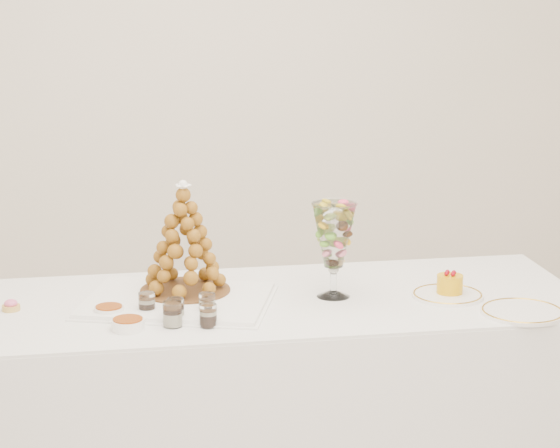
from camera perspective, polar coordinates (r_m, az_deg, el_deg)
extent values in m
cube|color=silver|center=(5.24, -4.28, 8.97)|extent=(4.50, 0.04, 2.80)
cube|color=silver|center=(1.38, 13.80, -4.77)|extent=(4.50, 0.04, 2.80)
cube|color=white|center=(3.71, 0.33, -9.47)|extent=(1.97, 0.80, 0.73)
cube|color=white|center=(3.58, 0.34, -3.99)|extent=(1.96, 0.80, 0.01)
cube|color=white|center=(3.54, -5.40, -4.01)|extent=(0.68, 0.59, 0.02)
cylinder|color=white|center=(3.61, 2.80, -3.66)|extent=(0.11, 0.11, 0.02)
cylinder|color=white|center=(3.59, 2.81, -2.94)|extent=(0.02, 0.02, 0.08)
sphere|color=white|center=(3.58, 2.81, -2.36)|extent=(0.04, 0.04, 0.04)
cylinder|color=white|center=(3.64, 8.74, -3.70)|extent=(0.23, 0.23, 0.01)
cylinder|color=white|center=(3.51, 12.54, -4.51)|extent=(0.26, 0.26, 0.01)
cylinder|color=tan|center=(3.56, -13.87, -4.27)|extent=(0.06, 0.06, 0.02)
ellipsoid|color=#E45D8F|center=(3.56, -13.89, -4.04)|extent=(0.04, 0.04, 0.03)
cylinder|color=white|center=(3.44, -6.97, -4.15)|extent=(0.07, 0.07, 0.07)
cylinder|color=white|center=(3.37, -5.47, -4.48)|extent=(0.06, 0.06, 0.07)
cylinder|color=white|center=(3.42, -3.83, -4.20)|extent=(0.06, 0.06, 0.07)
cylinder|color=white|center=(3.32, -5.64, -4.71)|extent=(0.07, 0.07, 0.08)
cylinder|color=white|center=(3.31, -3.77, -4.79)|extent=(0.07, 0.07, 0.07)
cylinder|color=white|center=(3.45, -8.92, -4.54)|extent=(0.09, 0.09, 0.03)
cylinder|color=white|center=(3.32, -7.95, -5.23)|extent=(0.10, 0.10, 0.03)
cylinder|color=brown|center=(3.61, -4.97, -3.46)|extent=(0.30, 0.30, 0.01)
cone|color=#8A5615|center=(3.56, -5.03, -0.67)|extent=(0.27, 0.27, 0.36)
sphere|color=white|center=(3.52, -5.09, 1.99)|extent=(0.04, 0.04, 0.04)
cylinder|color=#E4A40A|center=(3.64, 8.86, -3.12)|extent=(0.09, 0.09, 0.06)
sphere|color=maroon|center=(3.64, 9.08, -2.51)|extent=(0.02, 0.02, 0.02)
sphere|color=maroon|center=(3.64, 8.74, -2.49)|extent=(0.02, 0.02, 0.02)
sphere|color=maroon|center=(3.62, 8.69, -2.58)|extent=(0.02, 0.02, 0.02)
sphere|color=maroon|center=(3.62, 9.03, -2.60)|extent=(0.02, 0.02, 0.02)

